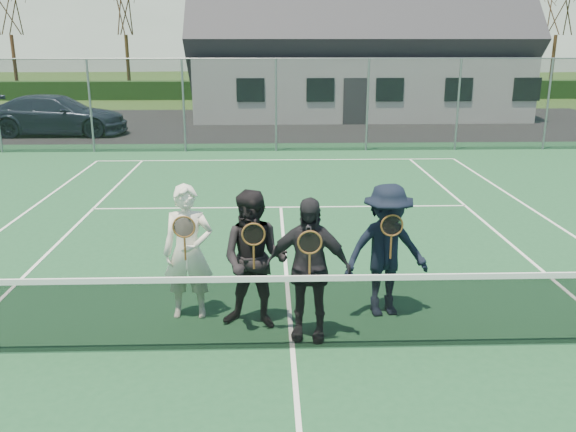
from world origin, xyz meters
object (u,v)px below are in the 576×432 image
(player_b, at_px, (254,260))
(player_c, at_px, (308,269))
(car_c, at_px, (57,115))
(clubhouse, at_px, (355,31))
(player_a, at_px, (188,252))
(tennis_net, at_px, (292,309))
(player_d, at_px, (386,251))

(player_b, relative_size, player_c, 1.00)
(car_c, bearing_deg, player_b, -153.64)
(clubhouse, distance_m, player_c, 24.17)
(car_c, relative_size, player_c, 2.94)
(player_a, xyz_separation_m, player_c, (1.53, -0.65, -0.00))
(player_b, height_order, player_c, same)
(player_a, bearing_deg, car_c, 113.38)
(tennis_net, distance_m, clubhouse, 24.57)
(clubhouse, bearing_deg, player_c, -99.12)
(tennis_net, bearing_deg, player_d, 36.79)
(tennis_net, distance_m, player_d, 1.64)
(clubhouse, height_order, player_a, clubhouse)
(car_c, bearing_deg, player_c, -152.28)
(car_c, bearing_deg, clubhouse, -61.20)
(tennis_net, bearing_deg, player_c, 58.56)
(player_c, bearing_deg, car_c, 116.81)
(tennis_net, relative_size, player_b, 6.49)
(tennis_net, relative_size, player_a, 6.49)
(tennis_net, height_order, player_b, player_b)
(car_c, xyz_separation_m, player_a, (7.11, -16.44, 0.15))
(car_c, xyz_separation_m, clubhouse, (12.43, 6.58, 3.22))
(car_c, xyz_separation_m, player_b, (7.98, -16.76, 0.15))
(clubhouse, relative_size, player_b, 8.67)
(player_b, xyz_separation_m, player_d, (1.73, 0.30, -0.00))
(player_c, xyz_separation_m, player_d, (1.08, 0.63, -0.00))
(player_a, bearing_deg, player_d, -0.55)
(player_c, bearing_deg, player_a, 156.91)
(clubhouse, height_order, player_d, clubhouse)
(clubhouse, xyz_separation_m, player_a, (-5.33, -23.02, -3.07))
(tennis_net, height_order, player_a, player_a)
(player_a, bearing_deg, player_b, -20.56)
(clubhouse, bearing_deg, player_a, -103.04)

